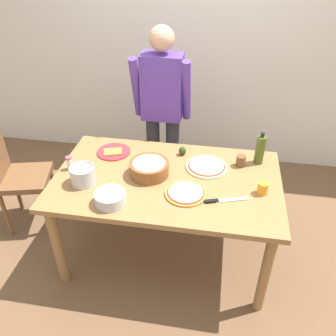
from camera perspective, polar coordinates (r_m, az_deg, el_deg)
ground at (r=3.01m, az=-0.16°, el=-13.35°), size 8.00×8.00×0.00m
wall_back at (r=3.72m, az=4.23°, el=19.96°), size 5.60×0.10×2.60m
dining_table at (r=2.55m, az=-0.19°, el=-3.23°), size 1.60×0.96×0.76m
person_cook at (r=3.08m, az=-0.92°, el=9.69°), size 0.49×0.25×1.62m
chair_wooden_left at (r=3.20m, az=-23.60°, el=-0.60°), size 0.49×0.49×0.95m
pizza_raw_on_board at (r=2.61m, az=6.26°, el=0.26°), size 0.31×0.31×0.02m
pizza_cooked_on_tray at (r=2.35m, az=2.88°, el=-4.04°), size 0.28×0.28×0.02m
plate_with_slice at (r=2.80m, az=-8.80°, el=2.61°), size 0.26×0.26×0.02m
popcorn_bowl at (r=2.50m, az=-3.08°, el=0.12°), size 0.28×0.28×0.11m
mixing_bowl_steel at (r=2.29m, az=-9.33°, el=-4.82°), size 0.20×0.20×0.08m
olive_oil_bottle at (r=2.68m, az=14.66°, el=2.89°), size 0.07×0.07×0.26m
steel_pot at (r=2.48m, az=-13.63°, el=-1.11°), size 0.17×0.17×0.13m
cup_orange at (r=2.41m, az=15.06°, el=-3.18°), size 0.07×0.07×0.08m
cup_small_brown at (r=2.65m, az=11.68°, el=1.14°), size 0.07×0.07×0.08m
salt_shaker at (r=2.65m, az=-15.63°, el=0.77°), size 0.04×0.04×0.11m
chef_knife at (r=2.32m, az=8.57°, el=-5.21°), size 0.28×0.11×0.02m
avocado at (r=2.74m, az=2.36°, el=2.80°), size 0.06×0.06×0.07m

